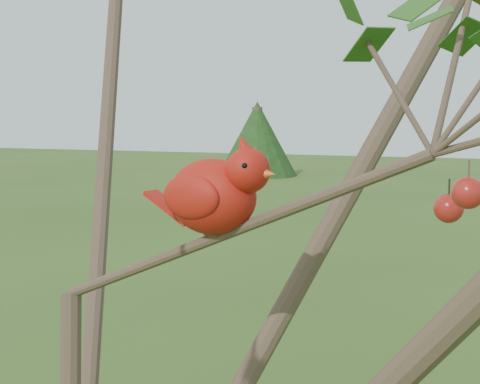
{
  "coord_description": "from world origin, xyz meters",
  "views": [
    {
      "loc": [
        0.71,
        -0.89,
        2.25
      ],
      "look_at": [
        0.28,
        0.07,
        2.14
      ],
      "focal_mm": 55.0,
      "sensor_mm": 36.0,
      "label": 1
    }
  ],
  "objects": [
    {
      "name": "distant_trees",
      "position": [
        -2.49,
        24.61,
        1.4
      ],
      "size": [
        41.44,
        16.66,
        3.14
      ],
      "color": "#412E23",
      "rests_on": "ground"
    },
    {
      "name": "cardinal",
      "position": [
        0.24,
        0.08,
        2.14
      ],
      "size": [
        0.24,
        0.13,
        0.16
      ],
      "rotation": [
        0.0,
        0.0,
        -0.19
      ],
      "color": "red",
      "rests_on": "ground"
    },
    {
      "name": "crabapple_tree",
      "position": [
        0.03,
        -0.02,
        2.12
      ],
      "size": [
        2.35,
        2.05,
        2.95
      ],
      "color": "#412E23",
      "rests_on": "ground"
    }
  ]
}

